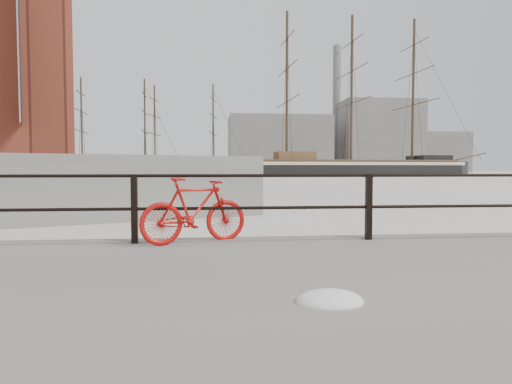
# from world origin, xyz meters

# --- Properties ---
(ground) EXTENTS (400.00, 400.00, 0.00)m
(ground) POSITION_xyz_m (0.00, 0.00, 0.00)
(ground) COLOR white
(ground) RESTS_ON ground
(guardrail) EXTENTS (28.00, 0.10, 1.00)m
(guardrail) POSITION_xyz_m (0.00, -0.15, 0.85)
(guardrail) COLOR black
(guardrail) RESTS_ON promenade
(bicycle) EXTENTS (1.57, 0.79, 0.96)m
(bicycle) POSITION_xyz_m (-2.64, -0.25, 0.83)
(bicycle) COLOR #BC0F0C
(bicycle) RESTS_ON promenade
(barque_black) EXTENTS (57.12, 22.13, 31.96)m
(barque_black) POSITION_xyz_m (24.78, 78.90, 0.00)
(barque_black) COLOR black
(barque_black) RESTS_ON ground
(schooner_mid) EXTENTS (27.07, 14.70, 18.78)m
(schooner_mid) POSITION_xyz_m (-7.38, 84.79, 0.00)
(schooner_mid) COLOR white
(schooner_mid) RESTS_ON ground
(schooner_left) EXTENTS (23.49, 11.36, 17.68)m
(schooner_left) POSITION_xyz_m (-18.72, 73.83, 0.00)
(schooner_left) COLOR beige
(schooner_left) RESTS_ON ground
(industrial_west) EXTENTS (32.00, 18.00, 18.00)m
(industrial_west) POSITION_xyz_m (20.00, 140.00, 9.00)
(industrial_west) COLOR gray
(industrial_west) RESTS_ON ground
(industrial_mid) EXTENTS (26.00, 20.00, 24.00)m
(industrial_mid) POSITION_xyz_m (55.00, 145.00, 12.00)
(industrial_mid) COLOR gray
(industrial_mid) RESTS_ON ground
(industrial_east) EXTENTS (20.00, 16.00, 14.00)m
(industrial_east) POSITION_xyz_m (78.00, 150.00, 7.00)
(industrial_east) COLOR gray
(industrial_east) RESTS_ON ground
(smokestack) EXTENTS (2.80, 2.80, 44.00)m
(smokestack) POSITION_xyz_m (42.00, 150.00, 22.00)
(smokestack) COLOR gray
(smokestack) RESTS_ON ground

